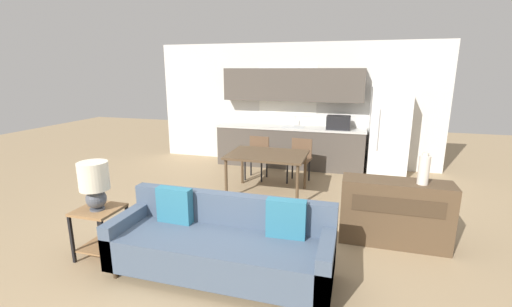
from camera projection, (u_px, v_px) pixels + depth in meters
name	position (u px, v px, depth m)	size (l,w,h in m)	color
ground_plane	(215.00, 269.00, 3.74)	(20.00, 20.00, 0.00)	#9E8460
wall_back	(293.00, 104.00, 7.73)	(6.40, 0.07, 2.70)	silver
kitchen_counter	(291.00, 129.00, 7.57)	(3.24, 0.65, 2.15)	#4C443D
refrigerator	(388.00, 132.00, 6.92)	(0.74, 0.72, 1.79)	white
dining_table	(267.00, 157.00, 5.86)	(1.32, 0.97, 0.72)	brown
couch	(223.00, 244.00, 3.59)	(2.30, 0.80, 0.86)	#3D2D1E
side_table	(100.00, 224.00, 3.92)	(0.46, 0.46, 0.59)	olive
table_lamp	(94.00, 182.00, 3.76)	(0.32, 0.32, 0.55)	#4C515B
credenza	(395.00, 213.00, 4.21)	(1.29, 0.41, 0.82)	brown
vase	(424.00, 170.00, 3.96)	(0.12, 0.12, 0.38)	beige
dining_chair_far_right	(300.00, 157.00, 6.57)	(0.46, 0.46, 0.82)	brown
dining_chair_far_left	(257.00, 154.00, 6.78)	(0.44, 0.44, 0.82)	brown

